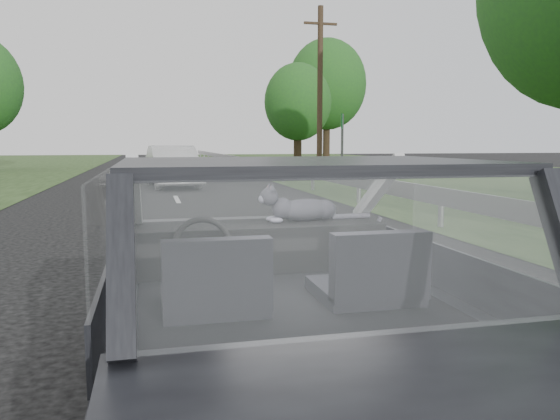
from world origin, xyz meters
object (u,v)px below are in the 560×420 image
subject_car (282,289)px  cat (305,208)px  highway_sign (342,146)px  other_car (173,166)px  utility_pole (320,93)px

subject_car → cat: size_ratio=6.94×
subject_car → cat: (0.32, 0.67, 0.36)m
subject_car → highway_sign: highway_sign is taller
subject_car → highway_sign: size_ratio=1.45×
subject_car → cat: bearing=64.1°
other_car → cat: bearing=-94.4°
subject_car → utility_pole: utility_pole is taller
subject_car → other_car: subject_car is taller
other_car → highway_sign: bearing=18.4°
highway_sign → other_car: bearing=-133.2°
subject_car → other_car: (0.11, 16.56, -0.01)m
subject_car → highway_sign: 21.18m
cat → other_car: 15.90m
other_car → utility_pole: size_ratio=0.60×
cat → highway_sign: highway_sign is taller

